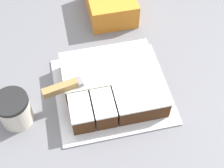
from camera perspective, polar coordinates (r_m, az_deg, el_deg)
The scene contains 6 objects.
countertop at distance 1.38m, azimuth -0.97°, elevation -11.42°, with size 1.40×1.10×0.92m.
cake_board at distance 0.97m, azimuth 0.00°, elevation -1.25°, with size 0.35×0.32×0.01m.
cake at distance 0.94m, azimuth 0.10°, elevation 0.11°, with size 0.28×0.26×0.07m.
knife at distance 0.89m, azimuth -6.77°, elevation 0.12°, with size 0.32×0.09×0.02m.
coffee_cup at distance 0.92m, azimuth -17.44°, elevation -4.52°, with size 0.10×0.10×0.10m.
storage_box at distance 1.18m, azimuth -0.36°, elevation 14.69°, with size 0.17×0.21×0.09m.
Camera 1 is at (-0.10, -0.56, 1.72)m, focal length 50.00 mm.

